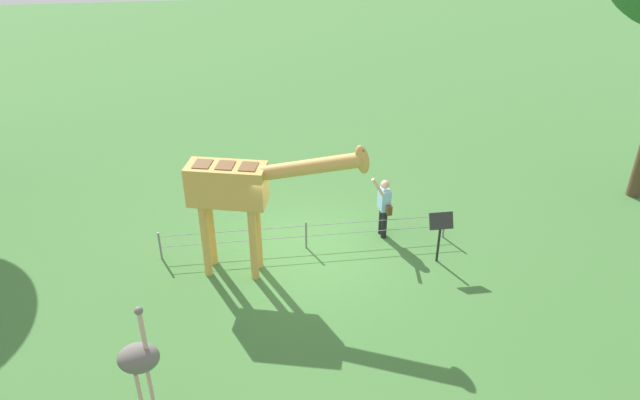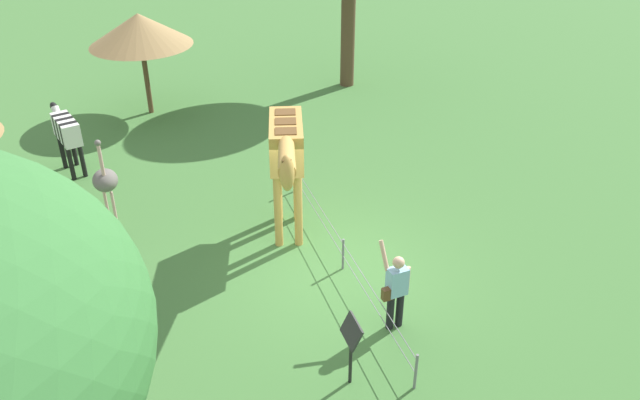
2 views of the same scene
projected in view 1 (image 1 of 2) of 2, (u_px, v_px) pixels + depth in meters
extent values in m
plane|color=#427538|center=(307.00, 250.00, 14.73)|extent=(60.00, 60.00, 0.00)
cylinder|color=gold|center=(258.00, 234.00, 13.71)|extent=(0.18, 0.18, 1.84)
cylinder|color=gold|center=(253.00, 244.00, 13.33)|extent=(0.18, 0.18, 1.84)
cylinder|color=gold|center=(211.00, 230.00, 13.83)|extent=(0.18, 0.18, 1.84)
cylinder|color=gold|center=(205.00, 241.00, 13.45)|extent=(0.18, 0.18, 1.84)
cube|color=gold|center=(227.00, 184.00, 12.90)|extent=(1.82, 1.12, 0.90)
cube|color=brown|center=(248.00, 166.00, 12.61)|extent=(0.46, 0.52, 0.02)
cube|color=brown|center=(225.00, 165.00, 12.67)|extent=(0.46, 0.52, 0.02)
cube|color=brown|center=(202.00, 164.00, 12.72)|extent=(0.46, 0.52, 0.02)
cylinder|color=gold|center=(307.00, 167.00, 12.45)|extent=(2.36, 0.92, 0.81)
ellipsoid|color=gold|center=(362.00, 159.00, 12.20)|extent=(0.46, 0.36, 0.69)
cylinder|color=brown|center=(362.00, 150.00, 12.16)|extent=(0.05, 0.05, 0.14)
cylinder|color=brown|center=(363.00, 153.00, 12.05)|extent=(0.05, 0.05, 0.14)
cylinder|color=black|center=(384.00, 224.00, 15.05)|extent=(0.14, 0.14, 0.78)
cylinder|color=black|center=(382.00, 220.00, 15.21)|extent=(0.14, 0.14, 0.78)
cube|color=#8CBFE0|center=(384.00, 199.00, 14.80)|extent=(0.28, 0.38, 0.55)
sphere|color=#D8AD8C|center=(385.00, 185.00, 14.59)|extent=(0.22, 0.22, 0.22)
cylinder|color=#D8AD8C|center=(378.00, 187.00, 14.38)|extent=(0.36, 0.12, 0.51)
cylinder|color=#D8AD8C|center=(381.00, 195.00, 14.98)|extent=(0.08, 0.08, 0.50)
cube|color=brown|center=(389.00, 210.00, 14.71)|extent=(0.14, 0.21, 0.24)
cylinder|color=#CC9E93|center=(150.00, 385.00, 10.42)|extent=(0.07, 0.07, 0.90)
cylinder|color=#CC9E93|center=(140.00, 393.00, 10.26)|extent=(0.07, 0.07, 0.90)
ellipsoid|color=#66605B|center=(139.00, 358.00, 9.97)|extent=(0.70, 0.56, 0.49)
cylinder|color=#CC9E93|center=(143.00, 332.00, 9.71)|extent=(0.08, 0.08, 0.80)
sphere|color=#66605B|center=(139.00, 311.00, 9.49)|extent=(0.14, 0.14, 0.14)
cylinder|color=black|center=(438.00, 244.00, 14.12)|extent=(0.06, 0.06, 0.95)
cube|color=#2D2D2D|center=(441.00, 221.00, 13.79)|extent=(0.56, 0.21, 0.38)
cylinder|color=slate|center=(160.00, 246.00, 14.24)|extent=(0.05, 0.05, 0.75)
cylinder|color=slate|center=(306.00, 235.00, 14.65)|extent=(0.05, 0.05, 0.75)
cylinder|color=slate|center=(444.00, 225.00, 15.06)|extent=(0.05, 0.05, 0.75)
cube|color=slate|center=(306.00, 226.00, 14.52)|extent=(7.00, 0.01, 0.01)
cube|color=slate|center=(306.00, 236.00, 14.67)|extent=(7.00, 0.01, 0.01)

